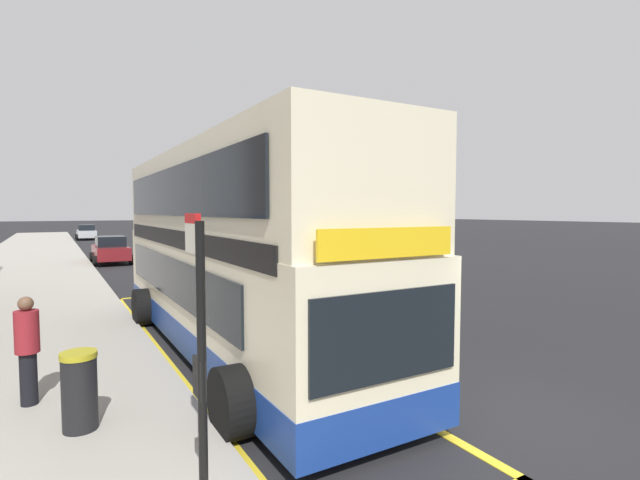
# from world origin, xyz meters

# --- Properties ---
(ground_plane) EXTENTS (260.00, 260.00, 0.00)m
(ground_plane) POSITION_xyz_m (0.00, 32.00, 0.00)
(ground_plane) COLOR black
(pavement_near) EXTENTS (6.00, 76.00, 0.14)m
(pavement_near) POSITION_xyz_m (-7.00, 32.00, 0.07)
(pavement_near) COLOR #A39E93
(pavement_near) RESTS_ON ground
(double_decker_bus) EXTENTS (3.20, 11.34, 4.40)m
(double_decker_bus) POSITION_xyz_m (-2.46, 5.48, 2.07)
(double_decker_bus) COLOR beige
(double_decker_bus) RESTS_ON ground
(bus_bay_markings) EXTENTS (2.80, 14.35, 0.01)m
(bus_bay_markings) POSITION_xyz_m (-2.60, 5.86, 0.01)
(bus_bay_markings) COLOR yellow
(bus_bay_markings) RESTS_ON ground
(bus_stop_sign) EXTENTS (0.09, 0.51, 2.93)m
(bus_stop_sign) POSITION_xyz_m (-4.67, -0.00, 1.84)
(bus_stop_sign) COLOR black
(bus_stop_sign) RESTS_ON pavement_near
(parked_car_silver_distant) EXTENTS (2.09, 4.20, 1.62)m
(parked_car_silver_distant) POSITION_xyz_m (4.54, 22.57, 0.80)
(parked_car_silver_distant) COLOR #B2B5BA
(parked_car_silver_distant) RESTS_ON ground
(parked_car_silver_kerbside) EXTENTS (2.09, 4.20, 1.62)m
(parked_car_silver_kerbside) POSITION_xyz_m (-2.67, 51.20, 0.80)
(parked_car_silver_kerbside) COLOR #B2B5BA
(parked_car_silver_kerbside) RESTS_ON ground
(parked_car_maroon_ahead) EXTENTS (2.09, 4.20, 1.62)m
(parked_car_maroon_ahead) POSITION_xyz_m (-2.92, 25.25, 0.80)
(parked_car_maroon_ahead) COLOR maroon
(parked_car_maroon_ahead) RESTS_ON ground
(pedestrian_waiting_near_sign) EXTENTS (0.34, 0.34, 1.67)m
(pedestrian_waiting_near_sign) POSITION_xyz_m (-6.27, 3.73, 1.04)
(pedestrian_waiting_near_sign) COLOR black
(pedestrian_waiting_near_sign) RESTS_ON pavement_near
(litter_bin) EXTENTS (0.47, 0.47, 1.06)m
(litter_bin) POSITION_xyz_m (-5.63, 2.43, 0.68)
(litter_bin) COLOR black
(litter_bin) RESTS_ON pavement_near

